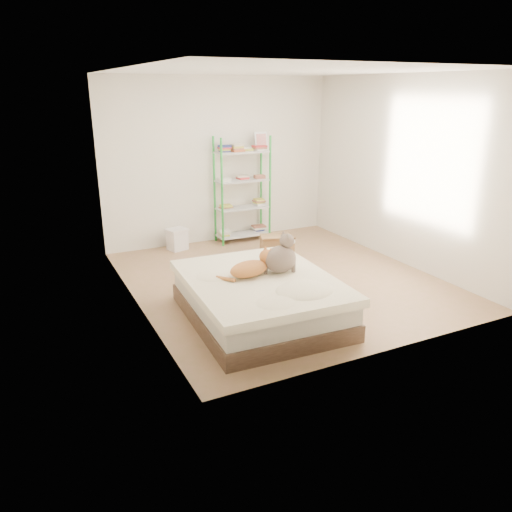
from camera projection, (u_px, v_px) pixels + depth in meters
room at (283, 182)px, 6.19m from camera, size 3.81×4.21×2.61m
bed at (260, 298)px, 5.41m from camera, size 1.59×1.95×0.48m
orange_cat at (249, 267)px, 5.34m from camera, size 0.58×0.37×0.22m
grey_cat at (281, 253)px, 5.43m from camera, size 0.40×0.33×0.44m
shelf_unit at (243, 187)px, 8.05m from camera, size 0.91×0.36×1.74m
cardboard_box at (277, 247)px, 7.41m from camera, size 0.56×0.57×0.38m
white_bin at (177, 239)px, 7.77m from camera, size 0.36×0.34×0.34m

